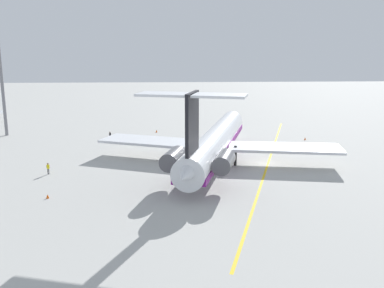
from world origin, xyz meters
name	(u,v)px	position (x,y,z in m)	size (l,w,h in m)	color
ground	(264,163)	(0.00, 0.00, 0.00)	(354.24, 354.24, 0.00)	#ADADA8
main_jetliner	(214,142)	(0.06, 8.37, 3.70)	(45.81, 41.05, 13.58)	silver
ground_crew_near_nose	(110,134)	(21.09, 28.34, 1.04)	(0.26, 0.36, 1.64)	black
ground_crew_near_tail	(48,167)	(-4.43, 34.34, 1.13)	(0.29, 0.45, 1.79)	black
safety_cone_nose	(305,139)	(18.34, -12.75, 0.28)	(0.40, 0.40, 0.55)	#EA590F
safety_cone_wingtip	(157,131)	(28.23, 18.74, 0.28)	(0.40, 0.40, 0.55)	#EA590F
safety_cone_tail	(48,196)	(-15.40, 31.48, 0.28)	(0.40, 0.40, 0.55)	#EA590F
taxiway_centreline	(269,161)	(1.32, -1.11, 0.00)	(77.33, 0.36, 0.01)	gold
light_mast	(0,62)	(26.69, 51.83, 16.02)	(4.00, 0.70, 29.56)	slate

